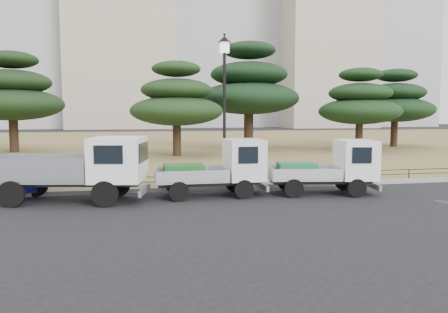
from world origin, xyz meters
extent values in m
plane|color=black|center=(0.00, 0.00, 0.00)|extent=(220.00, 220.00, 0.00)
cube|color=olive|center=(0.00, 30.60, 0.07)|extent=(120.00, 56.00, 0.15)
cube|color=gray|center=(0.00, 2.60, 0.08)|extent=(120.00, 0.25, 0.16)
cylinder|color=black|center=(-4.05, 0.25, 0.41)|extent=(0.83, 0.32, 0.81)
cylinder|color=black|center=(-3.71, 1.99, 0.41)|extent=(0.83, 0.32, 0.81)
cylinder|color=black|center=(-6.79, 0.80, 0.41)|extent=(0.83, 0.32, 0.81)
cylinder|color=black|center=(-6.45, 2.53, 0.41)|extent=(0.83, 0.32, 0.81)
cube|color=#2D2D30|center=(-5.21, 1.38, 0.62)|extent=(4.63, 1.82, 0.14)
cube|color=gray|center=(-6.01, 1.54, 1.08)|extent=(3.42, 2.35, 0.79)
cube|color=white|center=(-3.65, 1.08, 1.38)|extent=(1.91, 2.19, 1.39)
cylinder|color=black|center=(0.39, 0.67, 0.32)|extent=(0.65, 0.18, 0.65)
cylinder|color=black|center=(0.40, 2.10, 0.32)|extent=(0.65, 0.18, 0.65)
cylinder|color=black|center=(-1.77, 0.68, 0.32)|extent=(0.65, 0.18, 0.65)
cylinder|color=black|center=(-1.76, 2.12, 0.32)|extent=(0.65, 0.18, 0.65)
cube|color=#2D2D30|center=(-0.65, 1.39, 0.48)|extent=(3.49, 0.82, 0.15)
cube|color=#A2A3A8|center=(-1.28, 1.39, 0.77)|extent=(2.42, 1.48, 0.43)
cube|color=silver|center=(0.58, 1.38, 1.25)|extent=(1.22, 1.60, 1.39)
cube|color=#1A5D21|center=(-1.52, 1.40, 0.87)|extent=(1.33, 0.97, 0.48)
cylinder|color=black|center=(4.19, 0.13, 0.32)|extent=(0.66, 0.28, 0.64)
cylinder|color=black|center=(4.43, 1.53, 0.32)|extent=(0.66, 0.28, 0.64)
cylinder|color=black|center=(2.08, 0.50, 0.32)|extent=(0.66, 0.28, 0.64)
cylinder|color=black|center=(2.33, 1.90, 0.32)|extent=(0.66, 0.28, 0.64)
cube|color=#2D2D30|center=(3.29, 1.01, 0.47)|extent=(3.54, 1.38, 0.15)
cube|color=silver|center=(2.67, 1.12, 0.76)|extent=(2.60, 1.85, 0.43)
cube|color=white|center=(4.49, 0.80, 1.22)|extent=(1.45, 1.76, 1.36)
cube|color=#1E6A46|center=(2.44, 1.16, 0.87)|extent=(1.46, 1.16, 0.47)
cylinder|color=black|center=(0.21, 2.90, 0.23)|extent=(0.42, 0.42, 0.15)
cylinder|color=black|center=(0.21, 2.90, 2.69)|extent=(0.11, 0.11, 4.77)
cylinder|color=white|center=(0.21, 2.90, 5.26)|extent=(0.38, 0.38, 0.38)
cone|color=black|center=(0.21, 2.90, 5.57)|extent=(0.50, 0.50, 0.24)
cylinder|color=black|center=(0.00, 2.75, 0.35)|extent=(38.00, 0.03, 0.03)
cylinder|color=black|center=(0.00, 2.75, 0.53)|extent=(38.00, 0.03, 0.03)
cylinder|color=black|center=(0.00, 2.75, 0.35)|extent=(0.04, 0.04, 0.40)
cube|color=#1817B3|center=(-7.11, 2.80, 0.53)|extent=(1.93, 1.68, 0.75)
cube|color=#1817B3|center=(-6.79, 2.64, 1.07)|extent=(0.93, 0.87, 0.32)
cylinder|color=#2D2D30|center=(6.50, -1.20, 0.01)|extent=(0.60, 0.60, 0.01)
cylinder|color=black|center=(-11.41, 20.17, 1.53)|extent=(0.62, 0.62, 2.76)
ellipsoid|color=black|center=(-11.41, 20.17, 3.53)|extent=(7.08, 7.08, 2.27)
ellipsoid|color=black|center=(-11.41, 20.17, 5.08)|extent=(5.41, 5.41, 1.73)
ellipsoid|color=black|center=(-11.41, 20.17, 6.64)|extent=(3.73, 3.73, 1.20)
cylinder|color=black|center=(-0.36, 14.99, 1.33)|extent=(0.53, 0.53, 2.37)
ellipsoid|color=#1A3116|center=(-0.36, 14.99, 3.05)|extent=(5.97, 5.97, 1.91)
ellipsoid|color=#1A3116|center=(-0.36, 14.99, 4.38)|extent=(4.56, 4.56, 1.46)
ellipsoid|color=#1A3116|center=(-0.36, 14.99, 5.71)|extent=(3.15, 3.15, 1.01)
cylinder|color=black|center=(5.54, 19.06, 1.74)|extent=(0.72, 0.72, 3.18)
ellipsoid|color=black|center=(5.54, 19.06, 4.05)|extent=(7.66, 7.66, 2.45)
ellipsoid|color=black|center=(5.54, 19.06, 5.84)|extent=(5.85, 5.85, 1.87)
ellipsoid|color=black|center=(5.54, 19.06, 7.63)|extent=(4.04, 4.04, 1.29)
cylinder|color=black|center=(13.30, 16.38, 1.34)|extent=(0.53, 0.53, 2.37)
ellipsoid|color=black|center=(13.30, 16.38, 3.06)|extent=(6.03, 6.03, 1.93)
ellipsoid|color=black|center=(13.30, 16.38, 4.39)|extent=(4.60, 4.60, 1.47)
ellipsoid|color=black|center=(13.30, 16.38, 5.73)|extent=(3.18, 3.18, 1.02)
cylinder|color=black|center=(18.39, 19.73, 1.41)|extent=(0.57, 0.57, 2.52)
ellipsoid|color=black|center=(18.39, 19.73, 3.23)|extent=(6.43, 6.43, 2.06)
ellipsoid|color=black|center=(18.39, 19.73, 4.65)|extent=(4.91, 4.91, 1.57)
ellipsoid|color=black|center=(18.39, 19.73, 6.07)|extent=(3.39, 3.39, 1.08)
cube|color=#AAA08C|center=(40.00, 82.00, 24.00)|extent=(20.00, 18.00, 48.00)
cylinder|color=#D83F33|center=(72.00, 85.00, 30.00)|extent=(1.80, 1.80, 60.00)
camera|label=1|loc=(-3.22, -13.20, 2.77)|focal=35.00mm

